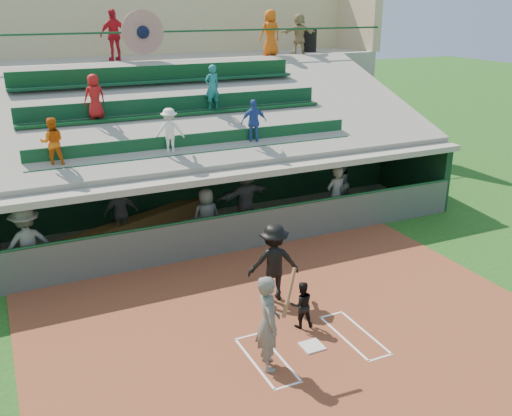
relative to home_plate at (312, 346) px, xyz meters
name	(u,v)px	position (x,y,z in m)	size (l,w,h in m)	color
ground	(312,348)	(0.00, 0.00, -0.04)	(100.00, 100.00, 0.00)	#1B4B15
dirt_slab	(300,335)	(0.00, 0.50, -0.03)	(11.00, 9.00, 0.02)	brown
home_plate	(312,346)	(0.00, 0.00, 0.00)	(0.43, 0.43, 0.03)	silver
batters_box_chalk	(312,347)	(0.00, 0.00, -0.01)	(2.65, 1.85, 0.01)	white
dugout_floor	(199,232)	(0.00, 6.75, -0.02)	(16.00, 3.50, 0.04)	gray
concourse_slab	(139,119)	(0.00, 13.50, 2.26)	(20.00, 3.00, 4.60)	gray
grandstand	(160,135)	(-0.01, 10.52, 2.23)	(20.40, 10.40, 7.80)	#515651
batter_at_plate	(268,322)	(-1.09, -0.20, 0.94)	(0.93, 0.81, 1.95)	#535550
catcher	(301,305)	(0.18, 0.78, 0.51)	(0.51, 0.39, 1.04)	black
home_umpire	(274,262)	(0.21, 2.15, 0.91)	(1.20, 0.69, 1.85)	black
dugout_bench	(178,211)	(-0.23, 8.08, 0.25)	(16.46, 0.49, 0.49)	olive
dugout_player_a	(27,244)	(-4.87, 5.46, 0.99)	(1.27, 0.73, 1.97)	#595C57
dugout_player_b	(121,213)	(-2.22, 7.08, 0.84)	(0.98, 0.41, 1.67)	#555853
dugout_player_c	(206,217)	(-0.09, 5.79, 0.83)	(0.81, 0.52, 1.65)	#50534E
dugout_player_d	(245,197)	(1.41, 6.46, 0.99)	(1.82, 0.58, 1.97)	#525450
dugout_player_e	(336,196)	(4.07, 5.56, 0.93)	(0.68, 0.44, 1.86)	#5E615C
dugout_player_f	(340,183)	(5.10, 6.89, 0.81)	(0.78, 0.61, 1.61)	#60635E
trash_bin	(309,41)	(7.41, 13.18, 5.02)	(0.61, 0.61, 0.91)	black
concourse_staff_a	(114,35)	(-0.83, 12.77, 5.45)	(1.04, 0.43, 1.77)	red
concourse_staff_b	(270,33)	(5.11, 12.27, 5.43)	(0.85, 0.55, 1.73)	#D5500C
concourse_staff_c	(299,34)	(6.48, 12.44, 5.36)	(1.47, 0.47, 1.58)	tan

